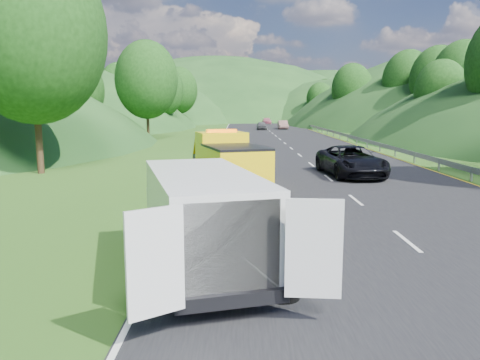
{
  "coord_description": "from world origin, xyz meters",
  "views": [
    {
      "loc": [
        -1.91,
        -15.14,
        3.91
      ],
      "look_at": [
        -1.85,
        1.29,
        1.3
      ],
      "focal_mm": 35.0,
      "sensor_mm": 36.0,
      "label": 1
    }
  ],
  "objects_px": {
    "child": "(220,219)",
    "spare_tire": "(282,299)",
    "passing_suv": "(351,176)",
    "worker": "(261,305)",
    "white_van": "(202,215)",
    "suitcase": "(164,214)",
    "tow_truck": "(228,160)",
    "woman": "(191,212)"
  },
  "relations": [
    {
      "from": "worker",
      "to": "passing_suv",
      "type": "height_order",
      "value": "worker"
    },
    {
      "from": "white_van",
      "to": "suitcase",
      "type": "relative_size",
      "value": 13.34
    },
    {
      "from": "tow_truck",
      "to": "worker",
      "type": "xyz_separation_m",
      "value": [
        0.94,
        -13.57,
        -1.35
      ]
    },
    {
      "from": "passing_suv",
      "to": "worker",
      "type": "bearing_deg",
      "value": -114.14
    },
    {
      "from": "tow_truck",
      "to": "suitcase",
      "type": "xyz_separation_m",
      "value": [
        -2.03,
        -6.87,
        -1.07
      ]
    },
    {
      "from": "child",
      "to": "spare_tire",
      "type": "height_order",
      "value": "child"
    },
    {
      "from": "child",
      "to": "passing_suv",
      "type": "height_order",
      "value": "passing_suv"
    },
    {
      "from": "tow_truck",
      "to": "passing_suv",
      "type": "bearing_deg",
      "value": 11.81
    },
    {
      "from": "woman",
      "to": "passing_suv",
      "type": "distance_m",
      "value": 12.17
    },
    {
      "from": "white_van",
      "to": "spare_tire",
      "type": "height_order",
      "value": "white_van"
    },
    {
      "from": "suitcase",
      "to": "child",
      "type": "bearing_deg",
      "value": 13.07
    },
    {
      "from": "tow_truck",
      "to": "suitcase",
      "type": "relative_size",
      "value": 12.47
    },
    {
      "from": "child",
      "to": "suitcase",
      "type": "height_order",
      "value": "suitcase"
    },
    {
      "from": "woman",
      "to": "worker",
      "type": "xyz_separation_m",
      "value": [
        2.21,
        -8.24,
        0.0
      ]
    },
    {
      "from": "white_van",
      "to": "child",
      "type": "distance_m",
      "value": 5.3
    },
    {
      "from": "tow_truck",
      "to": "child",
      "type": "bearing_deg",
      "value": -108.15
    },
    {
      "from": "tow_truck",
      "to": "spare_tire",
      "type": "height_order",
      "value": "tow_truck"
    },
    {
      "from": "spare_tire",
      "to": "tow_truck",
      "type": "bearing_deg",
      "value": 96.02
    },
    {
      "from": "child",
      "to": "suitcase",
      "type": "xyz_separation_m",
      "value": [
        -1.89,
        -0.44,
        0.27
      ]
    },
    {
      "from": "woman",
      "to": "spare_tire",
      "type": "xyz_separation_m",
      "value": [
        2.67,
        -7.92,
        0.0
      ]
    },
    {
      "from": "spare_tire",
      "to": "white_van",
      "type": "bearing_deg",
      "value": 136.15
    },
    {
      "from": "spare_tire",
      "to": "passing_suv",
      "type": "bearing_deg",
      "value": 72.23
    },
    {
      "from": "woman",
      "to": "passing_suv",
      "type": "height_order",
      "value": "passing_suv"
    },
    {
      "from": "suitcase",
      "to": "white_van",
      "type": "bearing_deg",
      "value": -70.47
    },
    {
      "from": "passing_suv",
      "to": "suitcase",
      "type": "bearing_deg",
      "value": -135.21
    },
    {
      "from": "woman",
      "to": "passing_suv",
      "type": "relative_size",
      "value": 0.25
    },
    {
      "from": "white_van",
      "to": "child",
      "type": "bearing_deg",
      "value": 72.37
    },
    {
      "from": "spare_tire",
      "to": "passing_suv",
      "type": "distance_m",
      "value": 17.84
    },
    {
      "from": "woman",
      "to": "tow_truck",
      "type": "bearing_deg",
      "value": -28.28
    },
    {
      "from": "woman",
      "to": "spare_tire",
      "type": "bearing_deg",
      "value": -176.21
    },
    {
      "from": "tow_truck",
      "to": "passing_suv",
      "type": "distance_m",
      "value": 7.91
    },
    {
      "from": "woman",
      "to": "white_van",
      "type": "bearing_deg",
      "value": 173.38
    },
    {
      "from": "suitcase",
      "to": "passing_suv",
      "type": "relative_size",
      "value": 0.09
    },
    {
      "from": "child",
      "to": "passing_suv",
      "type": "relative_size",
      "value": 0.15
    },
    {
      "from": "white_van",
      "to": "worker",
      "type": "distance_m",
      "value": 2.77
    },
    {
      "from": "spare_tire",
      "to": "child",
      "type": "bearing_deg",
      "value": 102.71
    },
    {
      "from": "child",
      "to": "worker",
      "type": "xyz_separation_m",
      "value": [
        1.08,
        -7.14,
        0.0
      ]
    },
    {
      "from": "white_van",
      "to": "child",
      "type": "height_order",
      "value": "white_van"
    },
    {
      "from": "woman",
      "to": "suitcase",
      "type": "distance_m",
      "value": 1.74
    },
    {
      "from": "white_van",
      "to": "passing_suv",
      "type": "xyz_separation_m",
      "value": [
        7.22,
        15.29,
        -1.36
      ]
    },
    {
      "from": "tow_truck",
      "to": "worker",
      "type": "height_order",
      "value": "tow_truck"
    },
    {
      "from": "tow_truck",
      "to": "white_van",
      "type": "bearing_deg",
      "value": -108.75
    }
  ]
}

